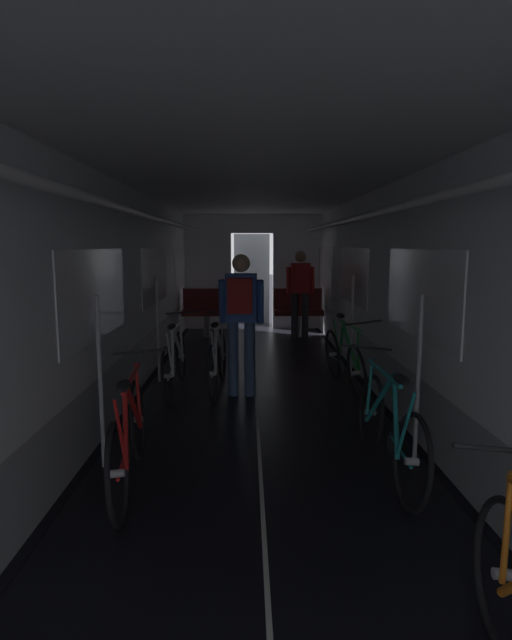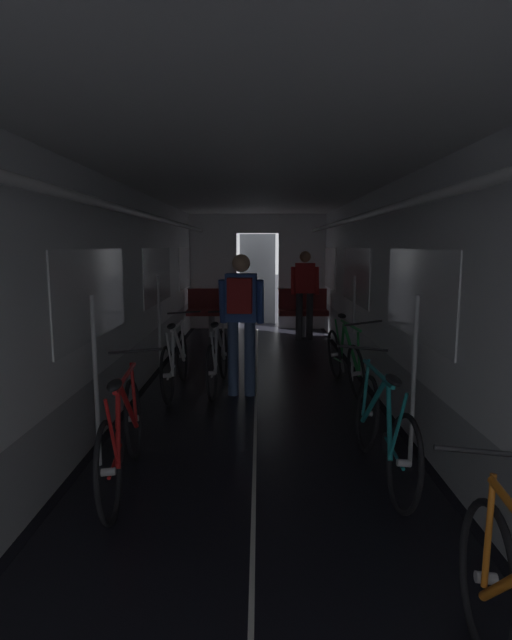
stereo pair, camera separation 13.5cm
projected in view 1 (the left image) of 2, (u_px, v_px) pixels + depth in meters
train_car_shell at (257, 254)px, 5.36m from camera, size 3.14×12.34×2.57m
bench_seat_far_left at (207, 308)px, 9.93m from camera, size 0.98×0.51×0.95m
bench_seat_far_right at (298, 308)px, 9.96m from camera, size 0.98×0.51×0.95m
bicycle_red at (129, 437)px, 3.71m from camera, size 0.44×1.69×0.95m
bicycle_white at (175, 362)px, 6.13m from camera, size 0.44×1.69×0.95m
bicycle_green at (344, 359)px, 6.28m from camera, size 0.47×1.69×0.95m
bicycle_teal at (388, 428)px, 3.89m from camera, size 0.44×1.69×0.95m
person_cyclist_aisle at (241, 312)px, 5.89m from camera, size 0.54×0.39×1.69m
bicycle_silver_in_aisle at (217, 359)px, 6.24m from camera, size 0.44×1.69×0.94m
person_standing_near_bench at (300, 289)px, 9.53m from camera, size 0.53×0.23×1.69m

